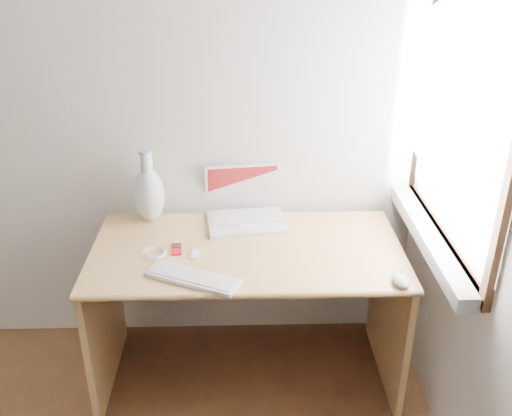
{
  "coord_description": "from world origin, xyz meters",
  "views": [
    {
      "loc": [
        0.92,
        -0.73,
        1.94
      ],
      "look_at": [
        0.98,
        1.35,
        0.91
      ],
      "focal_mm": 40.0,
      "sensor_mm": 36.0,
      "label": 1
    }
  ],
  "objects_px": {
    "laptop": "(247,208)",
    "external_keyboard": "(193,278)",
    "vase": "(149,193)",
    "desk": "(247,277)"
  },
  "relations": [
    {
      "from": "external_keyboard",
      "to": "laptop",
      "type": "bearing_deg",
      "value": 91.57
    },
    {
      "from": "laptop",
      "to": "vase",
      "type": "relative_size",
      "value": 1.1
    },
    {
      "from": "external_keyboard",
      "to": "vase",
      "type": "height_order",
      "value": "vase"
    },
    {
      "from": "laptop",
      "to": "external_keyboard",
      "type": "distance_m",
      "value": 0.55
    },
    {
      "from": "desk",
      "to": "external_keyboard",
      "type": "relative_size",
      "value": 3.43
    },
    {
      "from": "desk",
      "to": "external_keyboard",
      "type": "height_order",
      "value": "external_keyboard"
    },
    {
      "from": "laptop",
      "to": "external_keyboard",
      "type": "bearing_deg",
      "value": -120.13
    },
    {
      "from": "laptop",
      "to": "vase",
      "type": "distance_m",
      "value": 0.45
    },
    {
      "from": "laptop",
      "to": "vase",
      "type": "bearing_deg",
      "value": 172.94
    },
    {
      "from": "vase",
      "to": "laptop",
      "type": "bearing_deg",
      "value": -0.09
    }
  ]
}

